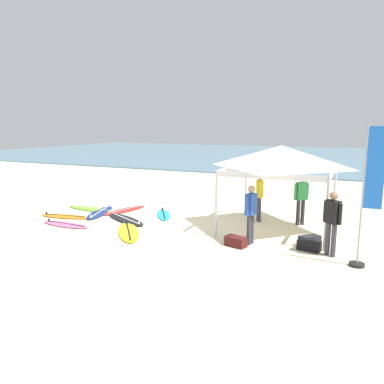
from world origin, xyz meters
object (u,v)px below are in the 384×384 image
at_px(person_blue, 251,211).
at_px(person_green, 301,197).
at_px(surfboard_orange, 65,216).
at_px(surfboard_navy, 100,212).
at_px(person_yellow, 259,194).
at_px(surfboard_lime, 90,209).
at_px(gear_bag_by_pole, 309,245).
at_px(surfboard_cyan, 164,214).
at_px(canopy_tent, 281,157).
at_px(surfboard_red, 125,210).
at_px(banner_flag, 367,203).
at_px(surfboard_yellow, 128,232).
at_px(gear_bag_on_sand, 310,240).
at_px(gear_bag_near_tent, 236,241).
at_px(surfboard_pink, 65,224).
at_px(surfboard_black, 126,219).
at_px(person_black, 332,219).

xyz_separation_m(person_blue, person_green, (0.99, 2.76, 0.00)).
xyz_separation_m(surfboard_orange, surfboard_navy, (0.81, 1.04, -0.00)).
bearing_deg(person_yellow, surfboard_lime, -171.22).
xyz_separation_m(surfboard_lime, surfboard_orange, (-0.02, -1.42, 0.00)).
height_order(surfboard_lime, gear_bag_by_pole, gear_bag_by_pole).
relative_size(surfboard_cyan, person_blue, 1.05).
xyz_separation_m(canopy_tent, surfboard_orange, (-7.58, -1.67, -2.35)).
xyz_separation_m(surfboard_orange, surfboard_red, (1.45, 1.81, -0.00)).
bearing_deg(surfboard_red, banner_flag, -16.65).
distance_m(surfboard_yellow, gear_bag_on_sand, 5.51).
xyz_separation_m(surfboard_lime, gear_bag_on_sand, (8.72, -1.01, 0.10)).
bearing_deg(surfboard_cyan, gear_bag_near_tent, -32.94).
xyz_separation_m(surfboard_navy, gear_bag_on_sand, (7.92, -0.63, 0.10)).
bearing_deg(surfboard_lime, gear_bag_near_tent, -16.19).
bearing_deg(banner_flag, surfboard_pink, -179.40).
height_order(surfboard_lime, person_yellow, person_yellow).
relative_size(canopy_tent, surfboard_red, 1.50).
xyz_separation_m(surfboard_black, person_blue, (4.82, -0.76, 0.95)).
distance_m(surfboard_navy, person_black, 8.68).
xyz_separation_m(surfboard_red, person_blue, (5.71, -2.01, 0.95)).
xyz_separation_m(surfboard_navy, person_yellow, (5.92, 1.42, 0.95)).
bearing_deg(banner_flag, surfboard_cyan, 159.56).
height_order(canopy_tent, surfboard_yellow, canopy_tent).
height_order(person_green, gear_bag_on_sand, person_green).
distance_m(surfboard_black, banner_flag, 8.03).
xyz_separation_m(surfboard_cyan, gear_bag_near_tent, (3.62, -2.35, 0.10)).
relative_size(surfboard_pink, person_green, 1.14).
bearing_deg(surfboard_red, gear_bag_by_pole, -14.33).
bearing_deg(person_green, surfboard_navy, -168.32).
distance_m(surfboard_red, surfboard_navy, 1.00).
bearing_deg(canopy_tent, surfboard_yellow, -150.61).
relative_size(surfboard_orange, gear_bag_by_pole, 3.35).
distance_m(surfboard_navy, surfboard_pink, 1.91).
xyz_separation_m(surfboard_navy, surfboard_yellow, (2.53, -1.76, -0.00)).
height_order(surfboard_yellow, person_blue, person_blue).
bearing_deg(gear_bag_near_tent, canopy_tent, 71.93).
bearing_deg(person_blue, surfboard_pink, -173.87).
bearing_deg(person_green, surfboard_lime, -172.05).
bearing_deg(person_yellow, banner_flag, -43.79).
height_order(surfboard_navy, surfboard_pink, same).
bearing_deg(surfboard_pink, surfboard_orange, 134.78).
relative_size(surfboard_lime, gear_bag_near_tent, 3.77).
bearing_deg(gear_bag_on_sand, canopy_tent, 132.33).
bearing_deg(surfboard_lime, gear_bag_on_sand, -6.63).
distance_m(canopy_tent, gear_bag_by_pole, 3.08).
bearing_deg(canopy_tent, surfboard_orange, -167.60).
distance_m(person_black, banner_flag, 1.09).
bearing_deg(surfboard_black, surfboard_cyan, 53.91).
xyz_separation_m(surfboard_red, person_yellow, (5.28, 0.65, 0.95)).
bearing_deg(surfboard_orange, gear_bag_by_pole, -0.44).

